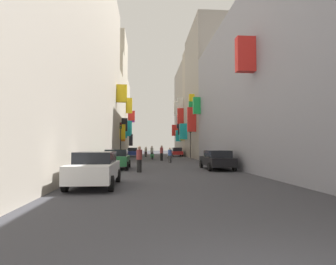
% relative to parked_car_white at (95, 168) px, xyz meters
% --- Properties ---
extents(ground_plane, '(140.00, 140.00, 0.00)m').
position_rel_parked_car_white_xyz_m(ground_plane, '(3.63, 20.52, -0.77)').
color(ground_plane, '#38383D').
extents(building_left_near, '(7.24, 35.17, 19.14)m').
position_rel_parked_car_white_xyz_m(building_left_near, '(-4.36, 8.10, 8.79)').
color(building_left_near, '#B2A899').
rests_on(building_left_near, ground).
extents(building_left_mid_a, '(6.82, 4.92, 12.14)m').
position_rel_parked_car_white_xyz_m(building_left_mid_a, '(-4.35, 28.14, 5.29)').
color(building_left_mid_a, '#BCB29E').
rests_on(building_left_mid_a, ground).
extents(building_left_mid_b, '(7.18, 3.08, 16.38)m').
position_rel_parked_car_white_xyz_m(building_left_mid_b, '(-4.34, 32.14, 7.39)').
color(building_left_mid_b, '#BCB29E').
rests_on(building_left_mid_b, ground).
extents(building_left_mid_c, '(7.11, 8.36, 21.19)m').
position_rel_parked_car_white_xyz_m(building_left_mid_c, '(-4.36, 37.86, 9.81)').
color(building_left_mid_c, '#BCB29E').
rests_on(building_left_mid_c, ground).
extents(building_left_far, '(7.33, 8.48, 14.76)m').
position_rel_parked_car_white_xyz_m(building_left_far, '(-4.35, 46.28, 6.60)').
color(building_left_far, '#BCB29E').
rests_on(building_left_far, ground).
extents(building_right_near, '(7.12, 31.19, 12.36)m').
position_rel_parked_car_white_xyz_m(building_right_near, '(11.63, 6.12, 5.41)').
color(building_right_near, gray).
rests_on(building_right_near, ground).
extents(building_right_mid_a, '(7.17, 11.90, 18.81)m').
position_rel_parked_car_white_xyz_m(building_right_mid_a, '(11.62, 27.65, 8.62)').
color(building_right_mid_a, gray).
rests_on(building_right_mid_a, ground).
extents(building_right_mid_b, '(7.06, 3.19, 17.86)m').
position_rel_parked_car_white_xyz_m(building_right_mid_b, '(11.59, 35.21, 8.12)').
color(building_right_mid_b, '#9E9384').
rests_on(building_right_mid_b, ground).
extents(building_right_mid_c, '(7.22, 13.72, 17.24)m').
position_rel_parked_car_white_xyz_m(building_right_mid_c, '(11.62, 43.65, 7.84)').
color(building_right_mid_c, gray).
rests_on(building_right_mid_c, ground).
extents(parked_car_white, '(1.88, 4.16, 1.46)m').
position_rel_parked_car_white_xyz_m(parked_car_white, '(0.00, 0.00, 0.00)').
color(parked_car_white, white).
rests_on(parked_car_white, ground).
extents(parked_car_blue, '(1.86, 4.15, 1.43)m').
position_rel_parked_car_white_xyz_m(parked_car_blue, '(0.07, 33.09, -0.02)').
color(parked_car_blue, navy).
rests_on(parked_car_blue, ground).
extents(parked_car_green, '(1.92, 3.92, 1.45)m').
position_rel_parked_car_white_xyz_m(parked_car_green, '(-0.02, 9.11, -0.01)').
color(parked_car_green, '#236638').
rests_on(parked_car_green, ground).
extents(parked_car_black, '(1.90, 4.35, 1.39)m').
position_rel_parked_car_white_xyz_m(parked_car_black, '(7.32, 7.97, -0.03)').
color(parked_car_black, black).
rests_on(parked_car_black, ground).
extents(parked_car_red, '(1.87, 4.44, 1.45)m').
position_rel_parked_car_white_xyz_m(parked_car_red, '(7.32, 34.48, -0.02)').
color(parked_car_red, '#B21E1E').
rests_on(parked_car_red, ground).
extents(scooter_white, '(0.78, 1.75, 1.13)m').
position_rel_parked_car_white_xyz_m(scooter_white, '(5.48, 26.51, -0.31)').
color(scooter_white, silver).
rests_on(scooter_white, ground).
extents(scooter_green, '(0.47, 1.90, 1.13)m').
position_rel_parked_car_white_xyz_m(scooter_green, '(3.00, 23.90, -0.31)').
color(scooter_green, '#287F3D').
rests_on(scooter_green, ground).
extents(scooter_red, '(0.46, 1.80, 1.13)m').
position_rel_parked_car_white_xyz_m(scooter_red, '(2.19, 37.93, -0.31)').
color(scooter_red, red).
rests_on(scooter_red, ground).
extents(pedestrian_crossing, '(0.51, 0.51, 1.71)m').
position_rel_parked_car_white_xyz_m(pedestrian_crossing, '(3.00, 25.96, 0.08)').
color(pedestrian_crossing, '#333333').
rests_on(pedestrian_crossing, ground).
extents(pedestrian_near_left, '(0.53, 0.53, 1.54)m').
position_rel_parked_car_white_xyz_m(pedestrian_near_left, '(4.59, 16.13, -0.01)').
color(pedestrian_near_left, '#3B3B3B').
rests_on(pedestrian_near_left, ground).
extents(pedestrian_near_right, '(0.40, 0.40, 1.60)m').
position_rel_parked_car_white_xyz_m(pedestrian_near_right, '(2.20, 32.39, 0.02)').
color(pedestrian_near_right, '#2F2F2F').
rests_on(pedestrian_near_right, ground).
extents(pedestrian_mid_street, '(0.40, 0.40, 1.77)m').
position_rel_parked_car_white_xyz_m(pedestrian_mid_street, '(4.02, 20.76, 0.12)').
color(pedestrian_mid_street, black).
rests_on(pedestrian_mid_street, ground).
extents(pedestrian_far_away, '(0.47, 0.47, 1.70)m').
position_rel_parked_car_white_xyz_m(pedestrian_far_away, '(1.73, 6.30, 0.08)').
color(pedestrian_far_away, black).
rests_on(pedestrian_far_away, ground).
extents(traffic_light_near_corner, '(0.26, 0.34, 4.30)m').
position_rel_parked_car_white_xyz_m(traffic_light_near_corner, '(8.27, 25.87, 2.16)').
color(traffic_light_near_corner, '#2D2D2D').
rests_on(traffic_light_near_corner, ground).
extents(traffic_light_far_corner, '(0.26, 0.34, 4.66)m').
position_rel_parked_car_white_xyz_m(traffic_light_far_corner, '(-0.98, 23.37, 2.37)').
color(traffic_light_far_corner, '#2D2D2D').
rests_on(traffic_light_far_corner, ground).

